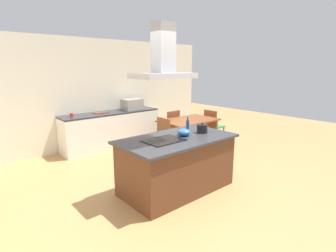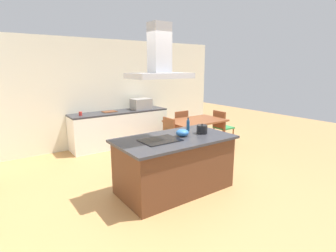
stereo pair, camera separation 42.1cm
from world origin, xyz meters
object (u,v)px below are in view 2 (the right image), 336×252
(cutting_board, at_px, (110,112))
(dining_table, at_px, (196,123))
(chair_facing_back_wall, at_px, (179,125))
(range_hood, at_px, (160,61))
(olive_oil_bottle, at_px, (188,125))
(chair_at_left_end, at_px, (165,135))
(cooktop, at_px, (160,140))
(chair_at_right_end, at_px, (222,125))
(mixing_bowl, at_px, (182,133))
(coffee_mug_red, at_px, (80,114))
(countertop_microwave, at_px, (141,104))
(tea_kettle, at_px, (202,129))

(cutting_board, xyz_separation_m, dining_table, (1.60, -1.48, -0.24))
(chair_facing_back_wall, xyz_separation_m, range_hood, (-2.01, -2.11, 1.59))
(olive_oil_bottle, height_order, cutting_board, olive_oil_bottle)
(chair_at_left_end, bearing_deg, cooktop, -127.03)
(dining_table, xyz_separation_m, range_hood, (-2.01, -1.45, 1.43))
(cutting_board, distance_m, range_hood, 3.19)
(dining_table, xyz_separation_m, chair_at_right_end, (0.92, 0.00, -0.16))
(mixing_bowl, distance_m, range_hood, 1.23)
(coffee_mug_red, bearing_deg, chair_facing_back_wall, -17.54)
(countertop_microwave, height_order, chair_at_left_end, countertop_microwave)
(tea_kettle, bearing_deg, dining_table, 51.80)
(cutting_board, bearing_deg, range_hood, -97.98)
(coffee_mug_red, bearing_deg, dining_table, -30.92)
(chair_at_right_end, height_order, range_hood, range_hood)
(coffee_mug_red, bearing_deg, chair_at_left_end, -44.44)
(countertop_microwave, relative_size, cutting_board, 1.47)
(cooktop, height_order, coffee_mug_red, coffee_mug_red)
(countertop_microwave, height_order, cutting_board, countertop_microwave)
(cutting_board, height_order, chair_facing_back_wall, cutting_board)
(range_hood, bearing_deg, countertop_microwave, 65.70)
(coffee_mug_red, bearing_deg, olive_oil_bottle, -67.59)
(coffee_mug_red, xyz_separation_m, chair_facing_back_wall, (2.35, -0.74, -0.44))
(olive_oil_bottle, bearing_deg, chair_at_left_end, 74.05)
(cooktop, distance_m, mixing_bowl, 0.45)
(dining_table, height_order, chair_facing_back_wall, chair_facing_back_wall)
(coffee_mug_red, relative_size, chair_at_right_end, 0.10)
(dining_table, distance_m, chair_at_right_end, 0.93)
(dining_table, height_order, chair_at_left_end, chair_at_left_end)
(cooktop, distance_m, coffee_mug_red, 2.88)
(cooktop, relative_size, countertop_microwave, 1.20)
(chair_facing_back_wall, bearing_deg, cutting_board, 152.95)
(cooktop, bearing_deg, chair_at_right_end, 26.36)
(mixing_bowl, relative_size, range_hood, 0.24)
(dining_table, height_order, range_hood, range_hood)
(chair_at_right_end, relative_size, range_hood, 0.99)
(dining_table, bearing_deg, countertop_microwave, 116.32)
(tea_kettle, relative_size, range_hood, 0.26)
(cutting_board, distance_m, chair_facing_back_wall, 1.84)
(olive_oil_bottle, relative_size, coffee_mug_red, 2.70)
(dining_table, height_order, chair_at_right_end, chair_at_right_end)
(coffee_mug_red, xyz_separation_m, chair_at_left_end, (1.44, -1.41, -0.44))
(olive_oil_bottle, bearing_deg, range_hood, -163.27)
(chair_at_right_end, bearing_deg, dining_table, 180.00)
(tea_kettle, xyz_separation_m, coffee_mug_red, (-1.17, 2.90, -0.03))
(mixing_bowl, bearing_deg, countertop_microwave, 73.43)
(countertop_microwave, xyz_separation_m, coffee_mug_red, (-1.64, -0.02, -0.09))
(tea_kettle, distance_m, range_hood, 1.40)
(tea_kettle, distance_m, mixing_bowl, 0.39)
(tea_kettle, relative_size, olive_oil_bottle, 0.97)
(chair_at_right_end, relative_size, chair_facing_back_wall, 1.00)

